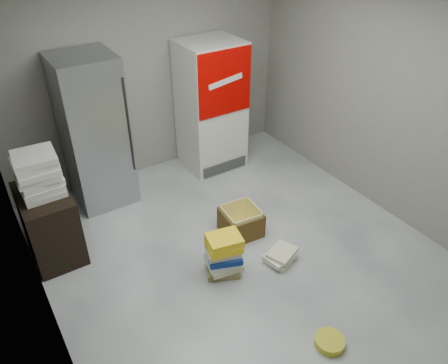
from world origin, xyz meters
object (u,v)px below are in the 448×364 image
steel_fridge (94,133)px  coke_cooler (211,106)px  wood_shelf (50,224)px  phonebook_stack_main (224,255)px  cardboard_box (241,223)px

steel_fridge → coke_cooler: size_ratio=1.06×
wood_shelf → phonebook_stack_main: size_ratio=1.59×
steel_fridge → phonebook_stack_main: steel_fridge is taller
wood_shelf → phonebook_stack_main: 1.91m
steel_fridge → cardboard_box: size_ratio=4.17×
phonebook_stack_main → coke_cooler: bearing=78.9°
wood_shelf → cardboard_box: bearing=-23.5°
coke_cooler → phonebook_stack_main: (-1.08, -2.01, -0.65)m
cardboard_box → coke_cooler: bearing=75.6°
steel_fridge → coke_cooler: bearing=-0.2°
steel_fridge → cardboard_box: steel_fridge is taller
coke_cooler → wood_shelf: coke_cooler is taller
cardboard_box → phonebook_stack_main: bearing=-134.4°
coke_cooler → phonebook_stack_main: size_ratio=3.59×
wood_shelf → coke_cooler: bearing=16.3°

